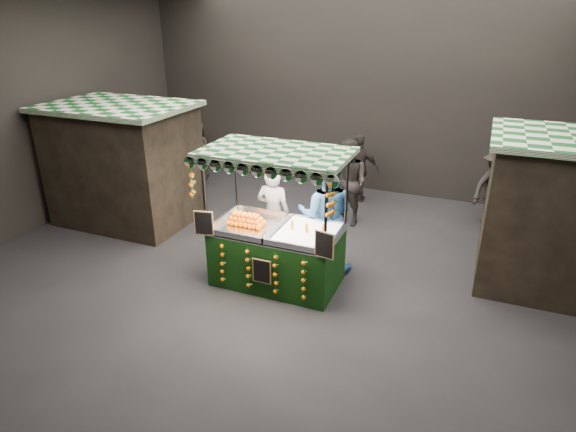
% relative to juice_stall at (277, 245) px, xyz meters
% --- Properties ---
extents(ground, '(12.00, 12.00, 0.00)m').
position_rel_juice_stall_xyz_m(ground, '(0.20, 0.33, -0.74)').
color(ground, black).
rests_on(ground, ground).
extents(market_hall, '(12.10, 10.10, 5.05)m').
position_rel_juice_stall_xyz_m(market_hall, '(0.20, 0.33, 2.64)').
color(market_hall, black).
rests_on(market_hall, ground).
extents(neighbour_stall_left, '(3.00, 2.20, 2.60)m').
position_rel_juice_stall_xyz_m(neighbour_stall_left, '(-4.20, 1.33, 0.57)').
color(neighbour_stall_left, black).
rests_on(neighbour_stall_left, ground).
extents(juice_stall, '(2.46, 1.45, 2.39)m').
position_rel_juice_stall_xyz_m(juice_stall, '(0.00, 0.00, 0.00)').
color(juice_stall, black).
rests_on(juice_stall, ground).
extents(vendor_grey, '(0.67, 0.44, 1.82)m').
position_rel_juice_stall_xyz_m(vendor_grey, '(-0.43, 0.85, 0.17)').
color(vendor_grey, gray).
rests_on(vendor_grey, ground).
extents(vendor_blue, '(1.16, 0.98, 2.11)m').
position_rel_juice_stall_xyz_m(vendor_blue, '(0.60, 0.83, 0.31)').
color(vendor_blue, '#295785').
rests_on(vendor_blue, ground).
extents(shopper_0, '(0.66, 0.58, 1.51)m').
position_rel_juice_stall_xyz_m(shopper_0, '(-3.83, 3.69, 0.02)').
color(shopper_0, '#2D2924').
rests_on(shopper_0, ground).
extents(shopper_1, '(1.16, 1.11, 1.90)m').
position_rel_juice_stall_xyz_m(shopper_1, '(0.41, 2.97, 0.21)').
color(shopper_1, '#282321').
rests_on(shopper_1, ground).
extents(shopper_2, '(1.01, 0.47, 1.68)m').
position_rel_juice_stall_xyz_m(shopper_2, '(0.27, 4.38, 0.10)').
color(shopper_2, '#292421').
rests_on(shopper_2, ground).
extents(shopper_3, '(1.23, 1.22, 1.70)m').
position_rel_juice_stall_xyz_m(shopper_3, '(3.36, 4.17, 0.11)').
color(shopper_3, black).
rests_on(shopper_3, ground).
extents(shopper_4, '(0.82, 0.56, 1.62)m').
position_rel_juice_stall_xyz_m(shopper_4, '(-4.30, 4.40, 0.07)').
color(shopper_4, '#292322').
rests_on(shopper_4, ground).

